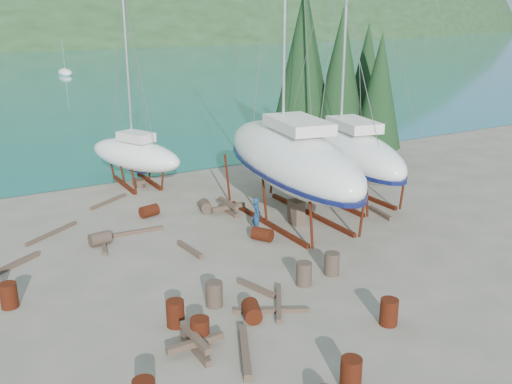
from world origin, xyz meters
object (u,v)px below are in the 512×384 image
worker (257,215)px  large_sailboat_far (346,150)px  large_sailboat_near (290,157)px  small_sailboat_shore (135,154)px

worker → large_sailboat_far: bearing=-56.6°
large_sailboat_near → small_sailboat_shore: 10.54m
large_sailboat_near → large_sailboat_far: 4.59m
large_sailboat_near → worker: bearing=-157.3°
large_sailboat_near → large_sailboat_far: size_ratio=1.18×
large_sailboat_far → large_sailboat_near: bearing=-153.2°
large_sailboat_far → small_sailboat_shore: 12.05m
small_sailboat_shore → worker: size_ratio=6.82×
large_sailboat_far → small_sailboat_shore: (-8.73, 8.25, -0.88)m
small_sailboat_shore → large_sailboat_near: bearing=-88.7°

